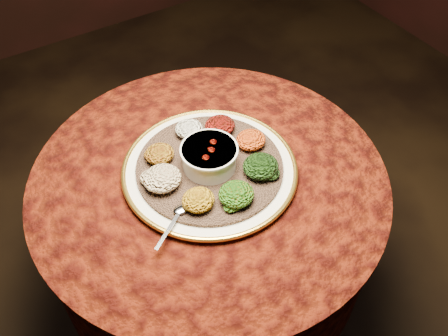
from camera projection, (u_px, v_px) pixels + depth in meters
table at (210, 216)px, 1.46m from camera, size 0.96×0.96×0.73m
platter at (210, 169)px, 1.33m from camera, size 0.47×0.47×0.02m
injera at (210, 167)px, 1.32m from camera, size 0.48×0.48×0.01m
stew_bowl at (209, 156)px, 1.29m from camera, size 0.15×0.15×0.06m
spoon at (179, 213)px, 1.20m from camera, size 0.13×0.09×0.01m
portion_ayib at (189, 129)px, 1.39m from camera, size 0.08×0.07×0.04m
portion_kitfo at (220, 126)px, 1.39m from camera, size 0.09×0.08×0.04m
portion_tikil at (251, 140)px, 1.35m from camera, size 0.08×0.08×0.04m
portion_gomen at (261, 166)px, 1.28m from camera, size 0.09×0.09×0.05m
portion_mixveg at (236, 194)px, 1.22m from camera, size 0.09×0.09×0.04m
portion_kik at (198, 200)px, 1.21m from camera, size 0.08×0.08×0.04m
portion_timatim at (162, 178)px, 1.25m from camera, size 0.10×0.09×0.05m
portion_shiro at (159, 154)px, 1.32m from camera, size 0.08×0.08×0.04m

